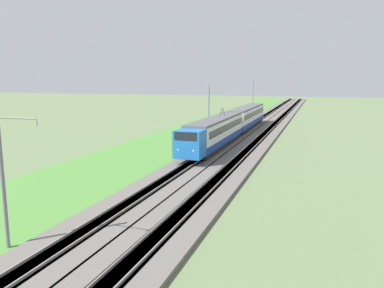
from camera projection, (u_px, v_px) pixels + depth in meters
The scene contains 9 objects.
ballast_main at pixel (234, 137), 58.17m from camera, with size 240.00×4.40×0.30m.
ballast_adjacent at pixel (261, 138), 56.82m from camera, with size 240.00×4.40×0.30m.
track_main at pixel (234, 137), 58.17m from camera, with size 240.00×1.57×0.45m.
track_adjacent at pixel (261, 138), 56.82m from camera, with size 240.00×1.57×0.45m.
grass_verge at pixel (192, 135), 60.39m from camera, with size 240.00×13.02×0.12m.
passenger_train at pixel (234, 122), 57.65m from camera, with size 43.46×3.00×5.18m.
catenary_mast_near at pixel (3, 175), 19.15m from camera, with size 0.22×2.56×7.95m.
catenary_mast_mid at pixel (209, 112), 54.38m from camera, with size 0.22×2.56×8.19m.
catenary_mast_far at pixel (253, 99), 89.61m from camera, with size 0.22×2.56×8.44m.
Camera 1 is at (-6.54, -12.40, 8.91)m, focal length 35.00 mm.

